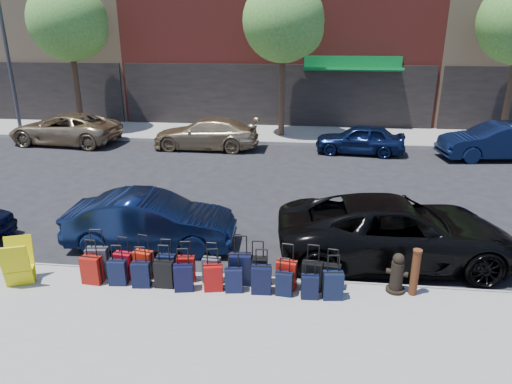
# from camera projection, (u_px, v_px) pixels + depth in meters

# --- Properties ---
(ground) EXTENTS (120.00, 120.00, 0.00)m
(ground) POSITION_uv_depth(u_px,v_px,m) (245.00, 206.00, 14.10)
(ground) COLOR black
(ground) RESTS_ON ground
(sidewalk_near) EXTENTS (60.00, 4.00, 0.15)m
(sidewalk_near) POSITION_uv_depth(u_px,v_px,m) (194.00, 336.00, 8.00)
(sidewalk_near) COLOR gray
(sidewalk_near) RESTS_ON ground
(sidewalk_far) EXTENTS (60.00, 4.00, 0.15)m
(sidewalk_far) POSITION_uv_depth(u_px,v_px,m) (272.00, 134.00, 23.43)
(sidewalk_far) COLOR gray
(sidewalk_far) RESTS_ON ground
(curb_near) EXTENTS (60.00, 0.08, 0.15)m
(curb_near) POSITION_uv_depth(u_px,v_px,m) (217.00, 277.00, 9.89)
(curb_near) COLOR gray
(curb_near) RESTS_ON ground
(curb_far) EXTENTS (60.00, 0.08, 0.15)m
(curb_far) POSITION_uv_depth(u_px,v_px,m) (268.00, 143.00, 21.54)
(curb_far) COLOR gray
(curb_far) RESTS_ON ground
(tree_left) EXTENTS (3.80, 3.80, 7.27)m
(tree_left) POSITION_uv_depth(u_px,v_px,m) (71.00, 24.00, 22.24)
(tree_left) COLOR black
(tree_left) RESTS_ON sidewalk_far
(tree_center) EXTENTS (3.80, 3.80, 7.27)m
(tree_center) POSITION_uv_depth(u_px,v_px,m) (286.00, 23.00, 21.09)
(tree_center) COLOR black
(tree_center) RESTS_ON sidewalk_far
(streetlight) EXTENTS (2.59, 0.18, 8.00)m
(streetlight) POSITION_uv_depth(u_px,v_px,m) (9.00, 40.00, 22.16)
(streetlight) COLOR #333338
(streetlight) RESTS_ON sidewalk_far
(suitcase_front_0) EXTENTS (0.47, 0.29, 1.07)m
(suitcase_front_0) POSITION_uv_depth(u_px,v_px,m) (98.00, 262.00, 9.68)
(suitcase_front_0) COLOR #343438
(suitcase_front_0) RESTS_ON sidewalk_near
(suitcase_front_1) EXTENTS (0.40, 0.26, 0.92)m
(suitcase_front_1) POSITION_uv_depth(u_px,v_px,m) (124.00, 265.00, 9.66)
(suitcase_front_1) COLOR maroon
(suitcase_front_1) RESTS_ON sidewalk_near
(suitcase_front_2) EXTENTS (0.43, 0.29, 0.97)m
(suitcase_front_2) POSITION_uv_depth(u_px,v_px,m) (144.00, 264.00, 9.67)
(suitcase_front_2) COLOR #AE1D0B
(suitcase_front_2) RESTS_ON sidewalk_near
(suitcase_front_3) EXTENTS (0.38, 0.22, 0.91)m
(suitcase_front_3) POSITION_uv_depth(u_px,v_px,m) (167.00, 267.00, 9.60)
(suitcase_front_3) COLOR black
(suitcase_front_3) RESTS_ON sidewalk_near
(suitcase_front_4) EXTENTS (0.39, 0.25, 0.89)m
(suitcase_front_4) POSITION_uv_depth(u_px,v_px,m) (186.00, 269.00, 9.54)
(suitcase_front_4) COLOR maroon
(suitcase_front_4) RESTS_ON sidewalk_near
(suitcase_front_5) EXTENTS (0.38, 0.22, 0.88)m
(suitcase_front_5) POSITION_uv_depth(u_px,v_px,m) (212.00, 270.00, 9.49)
(suitcase_front_5) COLOR #3C3C41
(suitcase_front_5) RESTS_ON sidewalk_near
(suitcase_front_6) EXTENTS (0.46, 0.28, 1.07)m
(suitcase_front_6) POSITION_uv_depth(u_px,v_px,m) (241.00, 269.00, 9.41)
(suitcase_front_6) COLOR black
(suitcase_front_6) RESTS_ON sidewalk_near
(suitcase_front_7) EXTENTS (0.40, 0.23, 0.96)m
(suitcase_front_7) POSITION_uv_depth(u_px,v_px,m) (258.00, 271.00, 9.41)
(suitcase_front_7) COLOR black
(suitcase_front_7) RESTS_ON sidewalk_near
(suitcase_front_8) EXTENTS (0.44, 0.29, 0.97)m
(suitcase_front_8) POSITION_uv_depth(u_px,v_px,m) (286.00, 275.00, 9.25)
(suitcase_front_8) COLOR #A4120A
(suitcase_front_8) RESTS_ON sidewalk_near
(suitcase_front_9) EXTENTS (0.43, 0.27, 0.98)m
(suitcase_front_9) POSITION_uv_depth(u_px,v_px,m) (312.00, 276.00, 9.20)
(suitcase_front_9) COLOR black
(suitcase_front_9) RESTS_ON sidewalk_near
(suitcase_front_10) EXTENTS (0.39, 0.25, 0.87)m
(suitcase_front_10) POSITION_uv_depth(u_px,v_px,m) (331.00, 277.00, 9.24)
(suitcase_front_10) COLOR black
(suitcase_front_10) RESTS_ON sidewalk_near
(suitcase_back_0) EXTENTS (0.42, 0.26, 0.96)m
(suitcase_back_0) POSITION_uv_depth(u_px,v_px,m) (92.00, 270.00, 9.45)
(suitcase_back_0) COLOR maroon
(suitcase_back_0) RESTS_ON sidewalk_near
(suitcase_back_1) EXTENTS (0.38, 0.24, 0.87)m
(suitcase_back_1) POSITION_uv_depth(u_px,v_px,m) (118.00, 272.00, 9.40)
(suitcase_back_1) COLOR black
(suitcase_back_1) RESTS_ON sidewalk_near
(suitcase_back_2) EXTENTS (0.39, 0.25, 0.88)m
(suitcase_back_2) POSITION_uv_depth(u_px,v_px,m) (141.00, 274.00, 9.32)
(suitcase_back_2) COLOR black
(suitcase_back_2) RESTS_ON sidewalk_near
(suitcase_back_3) EXTENTS (0.39, 0.23, 0.91)m
(suitcase_back_3) POSITION_uv_depth(u_px,v_px,m) (164.00, 274.00, 9.31)
(suitcase_back_3) COLOR black
(suitcase_back_3) RESTS_ON sidewalk_near
(suitcase_back_4) EXTENTS (0.42, 0.29, 0.91)m
(suitcase_back_4) POSITION_uv_depth(u_px,v_px,m) (184.00, 278.00, 9.18)
(suitcase_back_4) COLOR black
(suitcase_back_4) RESTS_ON sidewalk_near
(suitcase_back_5) EXTENTS (0.41, 0.29, 0.90)m
(suitcase_back_5) POSITION_uv_depth(u_px,v_px,m) (213.00, 277.00, 9.19)
(suitcase_back_5) COLOR #9A0A09
(suitcase_back_5) RESTS_ON sidewalk_near
(suitcase_back_6) EXTENTS (0.37, 0.25, 0.82)m
(suitcase_back_6) POSITION_uv_depth(u_px,v_px,m) (234.00, 280.00, 9.15)
(suitcase_back_6) COLOR black
(suitcase_back_6) RESTS_ON sidewalk_near
(suitcase_back_7) EXTENTS (0.41, 0.25, 0.94)m
(suitcase_back_7) POSITION_uv_depth(u_px,v_px,m) (261.00, 279.00, 9.09)
(suitcase_back_7) COLOR black
(suitcase_back_7) RESTS_ON sidewalk_near
(suitcase_back_8) EXTENTS (0.35, 0.22, 0.80)m
(suitcase_back_8) POSITION_uv_depth(u_px,v_px,m) (284.00, 284.00, 9.03)
(suitcase_back_8) COLOR black
(suitcase_back_8) RESTS_ON sidewalk_near
(suitcase_back_9) EXTENTS (0.34, 0.21, 0.80)m
(suitcase_back_9) POSITION_uv_depth(u_px,v_px,m) (310.00, 287.00, 8.92)
(suitcase_back_9) COLOR black
(suitcase_back_9) RESTS_ON sidewalk_near
(suitcase_back_10) EXTENTS (0.41, 0.27, 0.92)m
(suitcase_back_10) POSITION_uv_depth(u_px,v_px,m) (333.00, 285.00, 8.90)
(suitcase_back_10) COLOR black
(suitcase_back_10) RESTS_ON sidewalk_near
(fire_hydrant) EXTENTS (0.43, 0.38, 0.84)m
(fire_hydrant) POSITION_uv_depth(u_px,v_px,m) (397.00, 274.00, 9.11)
(fire_hydrant) COLOR black
(fire_hydrant) RESTS_ON sidewalk_near
(bollard) EXTENTS (0.18, 0.18, 0.98)m
(bollard) POSITION_uv_depth(u_px,v_px,m) (415.00, 272.00, 8.96)
(bollard) COLOR #38190C
(bollard) RESTS_ON sidewalk_near
(display_rack) EXTENTS (0.71, 0.75, 0.97)m
(display_rack) POSITION_uv_depth(u_px,v_px,m) (18.00, 263.00, 9.35)
(display_rack) COLOR #CFC50B
(display_rack) RESTS_ON sidewalk_near
(car_near_1) EXTENTS (4.20, 1.65, 1.36)m
(car_near_1) POSITION_uv_depth(u_px,v_px,m) (151.00, 221.00, 11.27)
(car_near_1) COLOR #0B1633
(car_near_1) RESTS_ON ground
(car_near_2) EXTENTS (5.65, 2.98, 1.52)m
(car_near_2) POSITION_uv_depth(u_px,v_px,m) (396.00, 231.00, 10.52)
(car_near_2) COLOR black
(car_near_2) RESTS_ON ground
(car_far_0) EXTENTS (5.33, 2.80, 1.43)m
(car_far_0) POSITION_uv_depth(u_px,v_px,m) (65.00, 129.00, 21.54)
(car_far_0) COLOR #957D5B
(car_far_0) RESTS_ON ground
(car_far_1) EXTENTS (4.80, 2.02, 1.38)m
(car_far_1) POSITION_uv_depth(u_px,v_px,m) (206.00, 134.00, 20.64)
(car_far_1) COLOR tan
(car_far_1) RESTS_ON ground
(car_far_2) EXTENTS (3.93, 1.89, 1.29)m
(car_far_2) POSITION_uv_depth(u_px,v_px,m) (360.00, 139.00, 19.82)
(car_far_2) COLOR #0D183C
(car_far_2) RESTS_ON ground
(car_far_3) EXTENTS (4.78, 2.20, 1.52)m
(car_far_3) POSITION_uv_depth(u_px,v_px,m) (497.00, 141.00, 18.92)
(car_far_3) COLOR #0C1737
(car_far_3) RESTS_ON ground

